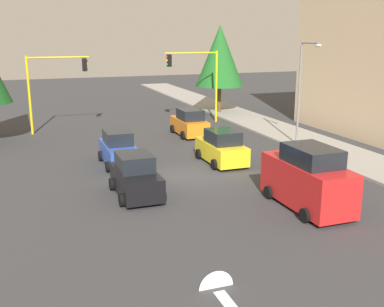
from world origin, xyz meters
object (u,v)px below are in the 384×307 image
tree_roadside_far (220,56)px  traffic_signal_far_left (197,73)px  car_orange (190,123)px  car_blue (119,150)px  traffic_signal_far_right (53,79)px  delivery_van_red (307,179)px  car_yellow (222,148)px  street_lamp_curbside (303,82)px  car_black (136,177)px

tree_roadside_far → traffic_signal_far_left: bearing=-43.2°
traffic_signal_far_left → car_orange: 5.93m
tree_roadside_far → car_blue: bearing=-40.6°
traffic_signal_far_right → delivery_van_red: bearing=24.1°
car_blue → car_orange: 9.04m
tree_roadside_far → car_orange: (8.38, -5.97, -4.46)m
car_yellow → street_lamp_curbside: bearing=106.0°
traffic_signal_far_left → car_yellow: traffic_signal_far_left is taller
traffic_signal_far_right → tree_roadside_far: size_ratio=0.71×
delivery_van_red → car_blue: 11.47m
tree_roadside_far → car_yellow: bearing=-22.7°
traffic_signal_far_left → street_lamp_curbside: size_ratio=0.86×
car_yellow → car_orange: same height
car_yellow → car_blue: 5.97m
car_black → car_blue: same height
car_black → car_orange: size_ratio=0.95×
car_blue → street_lamp_curbside: bearing=91.0°
street_lamp_curbside → tree_roadside_far: bearing=178.8°
delivery_van_red → car_blue: delivery_van_red is taller
car_blue → traffic_signal_far_right: bearing=-165.8°
traffic_signal_far_right → car_yellow: bearing=34.5°
tree_roadside_far → car_black: (20.12, -12.83, -4.46)m
traffic_signal_far_right → street_lamp_curbside: street_lamp_curbside is taller
car_black → car_orange: 13.60m
street_lamp_curbside → delivery_van_red: (9.78, -5.91, -3.07)m
street_lamp_curbside → car_orange: size_ratio=1.75×
delivery_van_red → car_yellow: 7.95m
traffic_signal_far_left → car_orange: traffic_signal_far_left is taller
tree_roadside_far → delivery_van_red: bearing=-14.4°
traffic_signal_far_left → car_black: 18.80m
street_lamp_curbside → tree_roadside_far: 14.43m
traffic_signal_far_left → car_blue: bearing=-39.6°
street_lamp_curbside → car_black: size_ratio=1.85×
traffic_signal_far_right → car_blue: 11.40m
traffic_signal_far_right → car_black: 16.61m
tree_roadside_far → car_black: size_ratio=2.16×
traffic_signal_far_left → car_black: traffic_signal_far_left is taller
car_blue → car_yellow: bearing=73.9°
traffic_signal_far_right → car_yellow: (12.25, 8.42, -3.20)m
traffic_signal_far_left → traffic_signal_far_right: 11.46m
tree_roadside_far → car_yellow: tree_roadside_far is taller
car_black → car_yellow: bearing=122.7°
tree_roadside_far → delivery_van_red: tree_roadside_far is taller
car_black → car_orange: same height
traffic_signal_far_right → tree_roadside_far: 15.78m
car_orange → car_yellow: bearing=-6.0°
car_orange → delivery_van_red: bearing=-0.9°
car_blue → delivery_van_red: bearing=33.4°
traffic_signal_far_right → car_black: size_ratio=1.53×
car_black → traffic_signal_far_right: bearing=-171.6°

